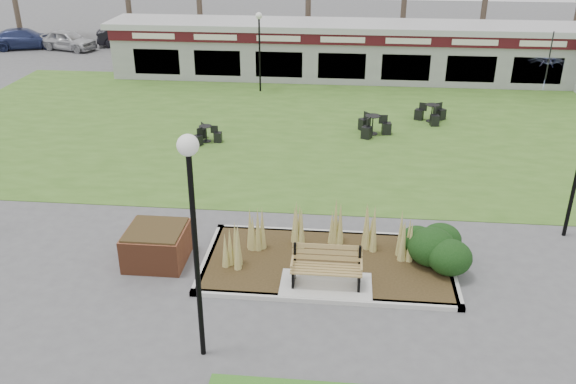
# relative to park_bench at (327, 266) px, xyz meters

# --- Properties ---
(ground) EXTENTS (100.00, 100.00, 0.00)m
(ground) POSITION_rel_park_bench_xyz_m (0.00, -0.25, -0.59)
(ground) COLOR #515154
(ground) RESTS_ON ground
(lawn) EXTENTS (34.00, 16.00, 0.02)m
(lawn) POSITION_rel_park_bench_xyz_m (0.00, 11.75, -0.58)
(lawn) COLOR #3A621F
(lawn) RESTS_ON ground
(planting_bed) EXTENTS (6.75, 3.40, 1.27)m
(planting_bed) POSITION_rel_park_bench_xyz_m (1.27, 1.10, -0.22)
(planting_bed) COLOR #302613
(planting_bed) RESTS_ON ground
(park_bench) EXTENTS (1.70, 0.66, 0.93)m
(park_bench) POSITION_rel_park_bench_xyz_m (0.00, 0.00, 0.00)
(park_bench) COLOR #AA8C4C
(park_bench) RESTS_ON ground
(brick_planter) EXTENTS (1.50, 1.50, 0.95)m
(brick_planter) POSITION_rel_park_bench_xyz_m (-4.40, 0.75, -0.11)
(brick_planter) COLOR brown
(brick_planter) RESTS_ON ground
(food_pavilion) EXTENTS (24.60, 3.40, 2.90)m
(food_pavilion) POSITION_rel_park_bench_xyz_m (0.00, 19.71, 0.89)
(food_pavilion) COLOR gray
(food_pavilion) RESTS_ON ground
(lamp_post_near_left) EXTENTS (0.40, 0.40, 4.80)m
(lamp_post_near_left) POSITION_rel_park_bench_xyz_m (-2.42, -2.69, 2.91)
(lamp_post_near_left) COLOR black
(lamp_post_near_left) RESTS_ON ground
(lamp_post_far_left) EXTENTS (0.32, 0.32, 3.82)m
(lamp_post_far_left) POSITION_rel_park_bench_xyz_m (-3.96, 16.75, 2.20)
(lamp_post_far_left) COLOR black
(lamp_post_far_left) RESTS_ON ground
(bistro_set_a) EXTENTS (1.06, 1.21, 0.64)m
(bistro_set_a) POSITION_rel_park_bench_xyz_m (-5.08, 9.49, -0.35)
(bistro_set_a) COLOR black
(bistro_set_a) RESTS_ON ground
(bistro_set_b) EXTENTS (1.38, 1.29, 0.74)m
(bistro_set_b) POSITION_rel_park_bench_xyz_m (3.93, 12.84, -0.32)
(bistro_set_b) COLOR black
(bistro_set_b) RESTS_ON ground
(bistro_set_c) EXTENTS (1.33, 1.46, 0.78)m
(bistro_set_c) POSITION_rel_park_bench_xyz_m (1.39, 11.00, -0.31)
(bistro_set_c) COLOR black
(bistro_set_c) RESTS_ON ground
(patio_umbrella) EXTENTS (1.79, 1.83, 2.20)m
(patio_umbrella) POSITION_rel_park_bench_xyz_m (9.38, 16.13, 0.80)
(patio_umbrella) COLOR black
(patio_umbrella) RESTS_ON ground
(car_silver) EXTENTS (3.97, 2.51, 1.26)m
(car_silver) POSITION_rel_park_bench_xyz_m (-17.41, 24.97, 0.04)
(car_silver) COLOR #BABABF
(car_silver) RESTS_ON ground
(car_black) EXTENTS (4.42, 2.77, 1.38)m
(car_black) POSITION_rel_park_bench_xyz_m (-13.98, 26.75, 0.10)
(car_black) COLOR black
(car_black) RESTS_ON ground
(car_blue) EXTENTS (4.71, 3.15, 1.27)m
(car_blue) POSITION_rel_park_bench_xyz_m (-20.34, 25.14, 0.04)
(car_blue) COLOR navy
(car_blue) RESTS_ON ground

